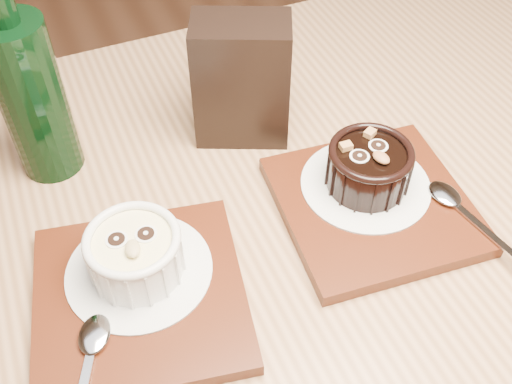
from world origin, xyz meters
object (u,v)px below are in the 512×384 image
ramekin_white (135,252)px  tray_right (373,205)px  tray_left (140,297)px  green_bottle (31,94)px  ramekin_dark (369,166)px  table (292,300)px  condiment_stand (242,81)px

ramekin_white → tray_right: (0.24, -0.01, -0.04)m
tray_left → tray_right: (0.24, 0.01, 0.00)m
green_bottle → ramekin_dark: bearing=-31.2°
table → condiment_stand: (0.02, 0.17, 0.16)m
tray_left → condiment_stand: size_ratio=1.29×
tray_right → ramekin_dark: (0.00, 0.02, 0.04)m
tray_left → condiment_stand: (0.17, 0.17, 0.06)m
tray_right → green_bottle: size_ratio=0.75×
ramekin_dark → condiment_stand: (-0.08, 0.14, 0.03)m
table → ramekin_dark: ramekin_dark is taller
tray_right → green_bottle: green_bottle is taller
tray_right → green_bottle: (-0.28, 0.19, 0.09)m
table → tray_right: 0.13m
tray_left → green_bottle: 0.23m
tray_right → table: bearing=-171.7°
tray_right → ramekin_dark: ramekin_dark is taller
condiment_stand → tray_right: bearing=-65.0°
tray_left → table: bearing=0.2°
table → tray_right: tray_right is taller
tray_left → green_bottle: green_bottle is taller
ramekin_white → condiment_stand: (0.16, 0.15, 0.03)m
green_bottle → tray_left: bearing=-79.3°
ramekin_dark → tray_right: bearing=-108.9°
condiment_stand → green_bottle: green_bottle is taller
ramekin_white → tray_right: 0.24m
green_bottle → condiment_stand: bearing=-8.9°
tray_right → green_bottle: bearing=145.6°
ramekin_dark → green_bottle: bearing=135.5°
tray_left → tray_right: same height
tray_right → condiment_stand: 0.19m
condiment_stand → green_bottle: size_ratio=0.58×
tray_right → condiment_stand: size_ratio=1.29×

